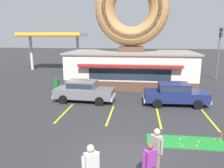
{
  "coord_description": "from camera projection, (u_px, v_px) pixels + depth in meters",
  "views": [
    {
      "loc": [
        0.47,
        -7.91,
        4.87
      ],
      "look_at": [
        -1.15,
        5.0,
        2.0
      ],
      "focal_mm": 35.0,
      "sensor_mm": 36.0,
      "label": 1
    }
  ],
  "objects": [
    {
      "name": "mini_donut_far_right",
      "position": [
        153.0,
        139.0,
        10.44
      ],
      "size": [
        0.13,
        0.13,
        0.04
      ],
      "primitive_type": "torus",
      "color": "#E5C666",
      "rests_on": "putting_mat"
    },
    {
      "name": "putting_mat",
      "position": [
        186.0,
        142.0,
        10.2
      ],
      "size": [
        3.59,
        1.29,
        0.03
      ],
      "primitive_type": "cube",
      "color": "#1E842D",
      "rests_on": "ground"
    },
    {
      "name": "putting_flag_pin",
      "position": [
        222.0,
        136.0,
        9.91
      ],
      "size": [
        0.13,
        0.01,
        0.55
      ],
      "color": "silver",
      "rests_on": "putting_mat"
    },
    {
      "name": "mini_donut_mid_centre",
      "position": [
        198.0,
        142.0,
        10.18
      ],
      "size": [
        0.13,
        0.13,
        0.04
      ],
      "primitive_type": "torus",
      "color": "#D17F47",
      "rests_on": "putting_mat"
    },
    {
      "name": "mini_donut_mid_left",
      "position": [
        180.0,
        139.0,
        10.45
      ],
      "size": [
        0.13,
        0.13,
        0.04
      ],
      "primitive_type": "torus",
      "color": "#D8667F",
      "rests_on": "putting_mat"
    },
    {
      "name": "pedestrian_hooded_kid",
      "position": [
        156.0,
        148.0,
        7.77
      ],
      "size": [
        0.43,
        0.47,
        1.71
      ],
      "color": "#7F7056",
      "rests_on": "ground"
    },
    {
      "name": "golf_ball",
      "position": [
        179.0,
        144.0,
        9.97
      ],
      "size": [
        0.04,
        0.04,
        0.04
      ],
      "primitive_type": "sphere",
      "color": "white",
      "rests_on": "putting_mat"
    },
    {
      "name": "traffic_light_pole",
      "position": [
        219.0,
        47.0,
        24.0
      ],
      "size": [
        0.28,
        0.47,
        5.8
      ],
      "color": "#595B60",
      "rests_on": "ground"
    },
    {
      "name": "gas_station_canopy",
      "position": [
        53.0,
        36.0,
        30.9
      ],
      "size": [
        9.0,
        4.46,
        5.3
      ],
      "color": "silver",
      "rests_on": "ground"
    },
    {
      "name": "pedestrian_blue_sweater_man",
      "position": [
        91.0,
        168.0,
        6.55
      ],
      "size": [
        0.48,
        0.43,
        1.76
      ],
      "color": "#232328",
      "rests_on": "ground"
    },
    {
      "name": "pedestrian_leather_jacket_man",
      "position": [
        150.0,
        163.0,
        7.02
      ],
      "size": [
        0.48,
        0.43,
        1.57
      ],
      "color": "#232328",
      "rests_on": "ground"
    },
    {
      "name": "parking_stripe_left",
      "position": [
        110.0,
        115.0,
        13.77
      ],
      "size": [
        0.12,
        3.6,
        0.01
      ],
      "primitive_type": "cube",
      "color": "yellow",
      "rests_on": "ground"
    },
    {
      "name": "parking_stripe_mid_left",
      "position": [
        159.0,
        117.0,
        13.41
      ],
      "size": [
        0.12,
        3.6,
        0.01
      ],
      "primitive_type": "cube",
      "color": "yellow",
      "rests_on": "ground"
    },
    {
      "name": "car_grey",
      "position": [
        84.0,
        90.0,
        16.48
      ],
      "size": [
        4.64,
        2.14,
        1.6
      ],
      "color": "slate",
      "rests_on": "ground"
    },
    {
      "name": "mini_donut_extra",
      "position": [
        183.0,
        137.0,
        10.69
      ],
      "size": [
        0.13,
        0.13,
        0.04
      ],
      "primitive_type": "torus",
      "color": "#A5724C",
      "rests_on": "putting_mat"
    },
    {
      "name": "mini_donut_near_left",
      "position": [
        158.0,
        142.0,
        10.12
      ],
      "size": [
        0.13,
        0.13,
        0.04
      ],
      "primitive_type": "torus",
      "color": "#D17F47",
      "rests_on": "putting_mat"
    },
    {
      "name": "parking_stripe_centre",
      "position": [
        210.0,
        119.0,
        13.04
      ],
      "size": [
        0.12,
        3.6,
        0.01
      ],
      "primitive_type": "cube",
      "color": "yellow",
      "rests_on": "ground"
    },
    {
      "name": "trash_bin",
      "position": [
        56.0,
        84.0,
        20.18
      ],
      "size": [
        0.57,
        0.57,
        0.97
      ],
      "color": "#1E662D",
      "rests_on": "ground"
    },
    {
      "name": "ground_plane",
      "position": [
        125.0,
        160.0,
        8.78
      ],
      "size": [
        160.0,
        160.0,
        0.0
      ],
      "primitive_type": "plane",
      "color": "#2D2D30"
    },
    {
      "name": "parking_stripe_far_left",
      "position": [
        64.0,
        113.0,
        14.14
      ],
      "size": [
        0.12,
        3.6,
        0.01
      ],
      "primitive_type": "cube",
      "color": "yellow",
      "rests_on": "ground"
    },
    {
      "name": "mini_donut_mid_right",
      "position": [
        215.0,
        139.0,
        10.4
      ],
      "size": [
        0.13,
        0.13,
        0.04
      ],
      "primitive_type": "torus",
      "color": "#D17F47",
      "rests_on": "putting_mat"
    },
    {
      "name": "mini_donut_far_left",
      "position": [
        182.0,
        146.0,
        9.76
      ],
      "size": [
        0.13,
        0.13,
        0.04
      ],
      "primitive_type": "torus",
      "color": "#A5724C",
      "rests_on": "putting_mat"
    },
    {
      "name": "car_navy",
      "position": [
        175.0,
        93.0,
        15.63
      ],
      "size": [
        4.62,
        2.11,
        1.6
      ],
      "color": "navy",
      "rests_on": "ground"
    },
    {
      "name": "mini_donut_near_right",
      "position": [
        159.0,
        137.0,
        10.7
      ],
      "size": [
        0.13,
        0.13,
        0.04
      ],
      "primitive_type": "torus",
      "color": "#D17F47",
      "rests_on": "putting_mat"
    },
    {
      "name": "mini_donut_far_centre",
      "position": [
        197.0,
        146.0,
        9.78
      ],
      "size": [
        0.13,
        0.13,
        0.04
      ],
      "primitive_type": "torus",
      "color": "#D8667F",
      "rests_on": "putting_mat"
    },
    {
      "name": "donut_shop_building",
      "position": [
        131.0,
        48.0,
        21.53
      ],
      "size": [
        12.3,
        6.75,
        10.96
      ],
      "color": "brown",
      "rests_on": "ground"
    }
  ]
}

